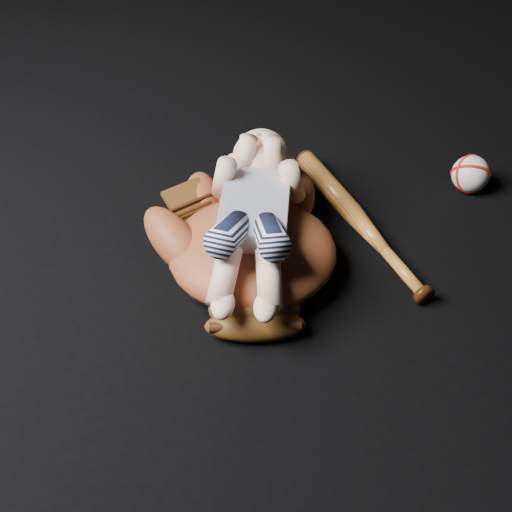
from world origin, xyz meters
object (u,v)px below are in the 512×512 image
Objects in this scene: baseball_glove at (252,246)px; baseball_bat at (359,221)px; newborn_baby at (253,215)px; baseball at (471,174)px.

baseball_glove reaches higher than baseball_bat.
newborn_baby is 5.39× the size of baseball.
baseball_glove is at bearing -154.65° from baseball.
baseball_bat is 0.26m from baseball.
baseball_glove reaches higher than baseball.
baseball_glove is 0.96× the size of baseball_bat.
newborn_baby reaches higher than baseball_glove.
newborn_baby reaches higher than baseball.
baseball is at bearing 26.01° from baseball_glove.
baseball_glove is 1.02× the size of newborn_baby.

